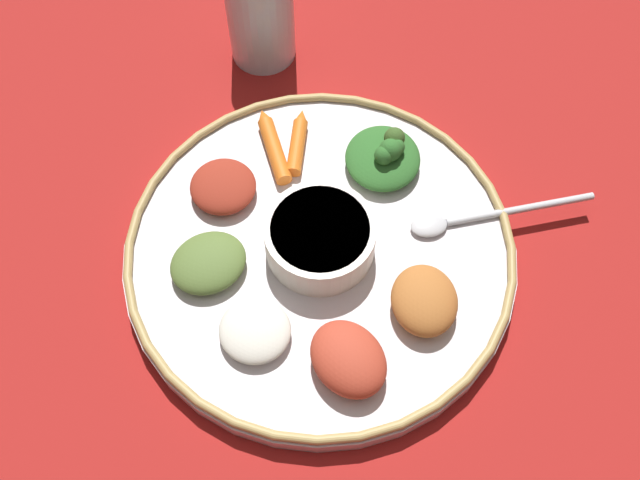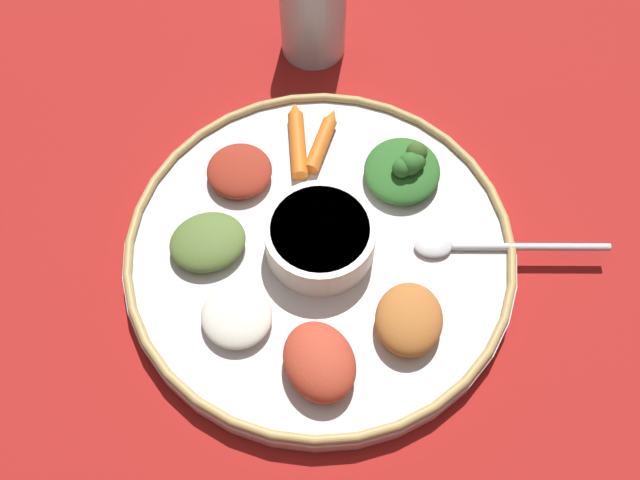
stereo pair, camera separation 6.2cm
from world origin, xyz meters
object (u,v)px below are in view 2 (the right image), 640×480
at_px(greens_pile, 404,169).
at_px(carrot_outer, 297,139).
at_px(drinking_glass, 313,13).
at_px(spoon, 481,246).
at_px(carrot_near_spoon, 322,140).
at_px(center_bowl, 320,237).

relative_size(greens_pile, carrot_outer, 1.24).
relative_size(carrot_outer, drinking_glass, 0.74).
bearing_deg(spoon, carrot_near_spoon, -161.35).
bearing_deg(carrot_outer, drinking_glass, 142.03).
bearing_deg(greens_pile, center_bowl, -77.99).
distance_m(center_bowl, drinking_glass, 0.26).
bearing_deg(drinking_glass, carrot_near_spoon, -28.41).
xyz_separation_m(greens_pile, carrot_near_spoon, (-0.07, -0.04, -0.01)).
xyz_separation_m(greens_pile, carrot_outer, (-0.09, -0.06, -0.01)).
bearing_deg(carrot_near_spoon, carrot_outer, -123.03).
height_order(spoon, carrot_outer, carrot_outer).
xyz_separation_m(center_bowl, carrot_near_spoon, (-0.10, 0.06, -0.01)).
bearing_deg(spoon, greens_pile, -171.79).
height_order(spoon, greens_pile, greens_pile).
bearing_deg(greens_pile, spoon, 8.21).
bearing_deg(center_bowl, greens_pile, 102.01).
xyz_separation_m(center_bowl, greens_pile, (-0.02, 0.11, -0.01)).
distance_m(carrot_near_spoon, drinking_glass, 0.15).
distance_m(greens_pile, drinking_glass, 0.20).
distance_m(greens_pile, carrot_near_spoon, 0.09).
bearing_deg(center_bowl, carrot_near_spoon, 146.59).
distance_m(spoon, drinking_glass, 0.30).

